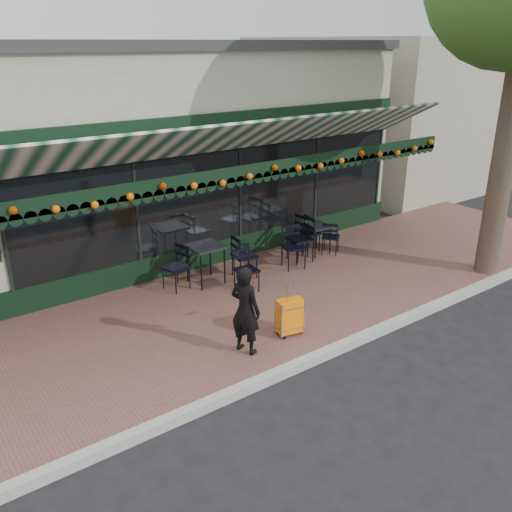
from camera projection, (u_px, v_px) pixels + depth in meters
ground at (311, 360)px, 8.53m from camera, size 80.00×80.00×0.00m
sidewalk at (239, 309)px, 10.00m from camera, size 18.00×4.00×0.15m
curb at (315, 358)px, 8.44m from camera, size 18.00×0.16×0.15m
restaurant_building at (106, 144)px, 13.55m from camera, size 12.00×9.60×4.50m
neighbor_building_right at (428, 105)px, 20.78m from camera, size 12.00×8.00×4.80m
woman at (245, 310)px, 8.24m from camera, size 0.49×0.60×1.42m
suitcase at (290, 317)px, 8.87m from camera, size 0.46×0.32×0.97m
cafe_table_a at (317, 228)px, 12.20m from camera, size 0.54×0.54×0.67m
cafe_table_b at (205, 249)px, 10.65m from camera, size 0.65×0.65×0.80m
chair_a_left at (300, 239)px, 11.82m from camera, size 0.58×0.58×1.00m
chair_a_right at (308, 233)px, 12.30m from camera, size 0.52×0.52×0.94m
chair_a_front at (294, 247)px, 11.47m from camera, size 0.58×0.58×0.92m
chair_a_extra at (331, 237)px, 12.28m from camera, size 0.54×0.54×0.77m
chair_b_left at (176, 268)px, 10.47m from camera, size 0.53×0.53×0.88m
chair_b_right at (244, 256)px, 11.01m from camera, size 0.51×0.51×0.91m
chair_b_front at (247, 271)px, 10.41m from camera, size 0.45×0.45×0.84m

